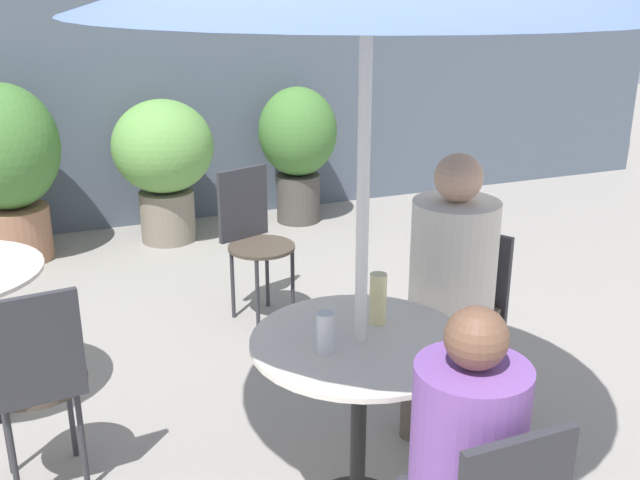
% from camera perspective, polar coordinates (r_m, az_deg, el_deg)
% --- Properties ---
extents(storefront_wall, '(10.00, 0.06, 3.00)m').
position_cam_1_polar(storefront_wall, '(6.24, -13.04, 14.61)').
color(storefront_wall, '#4C5666').
rests_on(storefront_wall, ground_plane).
extents(cafe_table_near, '(0.81, 0.81, 0.75)m').
position_cam_1_polar(cafe_table_near, '(2.81, 3.02, -10.23)').
color(cafe_table_near, black).
rests_on(cafe_table_near, ground_plane).
extents(bistro_chair_1, '(0.45, 0.45, 0.91)m').
position_cam_1_polar(bistro_chair_1, '(3.48, 10.86, -5.26)').
color(bistro_chair_1, '#42382D').
rests_on(bistro_chair_1, ground_plane).
extents(bistro_chair_2, '(0.42, 0.44, 0.91)m').
position_cam_1_polar(bistro_chair_2, '(4.49, -5.20, 0.82)').
color(bistro_chair_2, '#42382D').
rests_on(bistro_chair_2, ground_plane).
extents(bistro_chair_3, '(0.40, 0.41, 0.91)m').
position_cam_1_polar(bistro_chair_3, '(3.10, -20.78, -9.50)').
color(bistro_chair_3, '#42382D').
rests_on(bistro_chair_3, ground_plane).
extents(seated_person_0, '(0.33, 0.34, 1.17)m').
position_cam_1_polar(seated_person_0, '(2.25, 10.90, -15.81)').
color(seated_person_0, '#2D2D33').
rests_on(seated_person_0, ground_plane).
extents(seated_person_1, '(0.47, 0.46, 1.31)m').
position_cam_1_polar(seated_person_1, '(3.27, 9.93, -2.74)').
color(seated_person_1, brown).
rests_on(seated_person_1, ground_plane).
extents(beer_glass_0, '(0.06, 0.06, 0.15)m').
position_cam_1_polar(beer_glass_0, '(2.62, 0.42, -7.08)').
color(beer_glass_0, silver).
rests_on(beer_glass_0, cafe_table_near).
extents(beer_glass_1, '(0.07, 0.07, 0.20)m').
position_cam_1_polar(beer_glass_1, '(2.83, 4.44, -4.47)').
color(beer_glass_1, beige).
rests_on(beer_glass_1, cafe_table_near).
extents(potted_plant_0, '(0.77, 0.77, 1.29)m').
position_cam_1_polar(potted_plant_0, '(5.77, -22.82, 5.58)').
color(potted_plant_0, '#93664C').
rests_on(potted_plant_0, ground_plane).
extents(potted_plant_1, '(0.77, 0.77, 1.11)m').
position_cam_1_polar(potted_plant_1, '(5.88, -11.83, 6.23)').
color(potted_plant_1, slate).
rests_on(potted_plant_1, ground_plane).
extents(potted_plant_2, '(0.65, 0.65, 1.13)m').
position_cam_1_polar(potted_plant_2, '(6.23, -1.71, 7.49)').
color(potted_plant_2, '#47423D').
rests_on(potted_plant_2, ground_plane).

